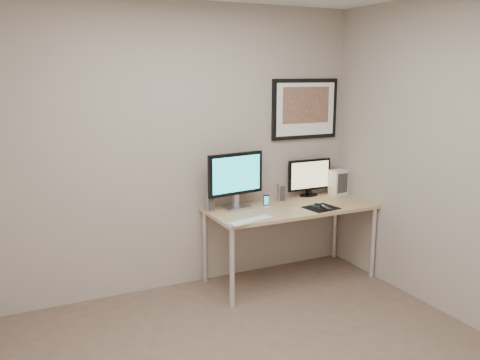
{
  "coord_description": "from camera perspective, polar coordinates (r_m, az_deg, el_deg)",
  "views": [
    {
      "loc": [
        -1.47,
        -2.65,
        1.97
      ],
      "look_at": [
        0.34,
        1.1,
        1.1
      ],
      "focal_mm": 38.0,
      "sensor_mm": 36.0,
      "label": 1
    }
  ],
  "objects": [
    {
      "name": "room",
      "position": [
        3.44,
        -0.43,
        6.41
      ],
      "size": [
        3.6,
        3.6,
        3.6
      ],
      "color": "white",
      "rests_on": "ground"
    },
    {
      "name": "desk",
      "position": [
        4.88,
        5.68,
        -3.71
      ],
      "size": [
        1.6,
        0.7,
        0.73
      ],
      "color": "olive",
      "rests_on": "floor"
    },
    {
      "name": "framed_art",
      "position": [
        5.18,
        7.31,
        7.92
      ],
      "size": [
        0.75,
        0.04,
        0.6
      ],
      "color": "black",
      "rests_on": "room"
    },
    {
      "name": "monitor_large",
      "position": [
        4.7,
        -0.49,
        0.23
      ],
      "size": [
        0.58,
        0.22,
        0.53
      ],
      "rotation": [
        0.0,
        0.0,
        0.14
      ],
      "color": "#ABABB0",
      "rests_on": "desk"
    },
    {
      "name": "monitor_tv",
      "position": [
        5.25,
        7.79,
        0.39
      ],
      "size": [
        0.49,
        0.11,
        0.38
      ],
      "rotation": [
        0.0,
        0.0,
        -0.0
      ],
      "color": "black",
      "rests_on": "desk"
    },
    {
      "name": "speaker_left",
      "position": [
        4.66,
        -3.39,
        -2.5
      ],
      "size": [
        0.07,
        0.07,
        0.17
      ],
      "primitive_type": "cylinder",
      "rotation": [
        0.0,
        0.0,
        -0.04
      ],
      "color": "#ABABB0",
      "rests_on": "desk"
    },
    {
      "name": "speaker_right",
      "position": [
        5.02,
        4.6,
        -1.43
      ],
      "size": [
        0.07,
        0.07,
        0.18
      ],
      "primitive_type": "cylinder",
      "rotation": [
        0.0,
        0.0,
        -0.02
      ],
      "color": "#ABABB0",
      "rests_on": "desk"
    },
    {
      "name": "phone_dock",
      "position": [
        4.81,
        2.95,
        -2.35
      ],
      "size": [
        0.06,
        0.06,
        0.12
      ],
      "primitive_type": "cube",
      "rotation": [
        0.0,
        0.0,
        -0.16
      ],
      "color": "black",
      "rests_on": "desk"
    },
    {
      "name": "keyboard",
      "position": [
        4.35,
        1.22,
        -4.58
      ],
      "size": [
        0.46,
        0.22,
        0.02
      ],
      "primitive_type": "cube",
      "rotation": [
        0.0,
        0.0,
        0.25
      ],
      "color": "silver",
      "rests_on": "desk"
    },
    {
      "name": "mousepad",
      "position": [
        4.84,
        9.09,
        -3.1
      ],
      "size": [
        0.32,
        0.29,
        0.0
      ],
      "primitive_type": "cube",
      "rotation": [
        0.0,
        0.0,
        0.14
      ],
      "color": "black",
      "rests_on": "desk"
    },
    {
      "name": "mouse",
      "position": [
        4.86,
        8.74,
        -2.79
      ],
      "size": [
        0.07,
        0.11,
        0.04
      ],
      "primitive_type": "ellipsoid",
      "rotation": [
        0.0,
        0.0,
        0.08
      ],
      "color": "black",
      "rests_on": "mousepad"
    },
    {
      "name": "remote",
      "position": [
        4.82,
        9.52,
        -3.06
      ],
      "size": [
        0.07,
        0.19,
        0.02
      ],
      "primitive_type": "cube",
      "rotation": [
        0.0,
        0.0,
        -0.11
      ],
      "color": "black",
      "rests_on": "desk"
    },
    {
      "name": "fan_unit",
      "position": [
        5.39,
        10.96,
        -0.24
      ],
      "size": [
        0.18,
        0.14,
        0.26
      ],
      "primitive_type": "cube",
      "rotation": [
        0.0,
        0.0,
        0.13
      ],
      "color": "silver",
      "rests_on": "desk"
    }
  ]
}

